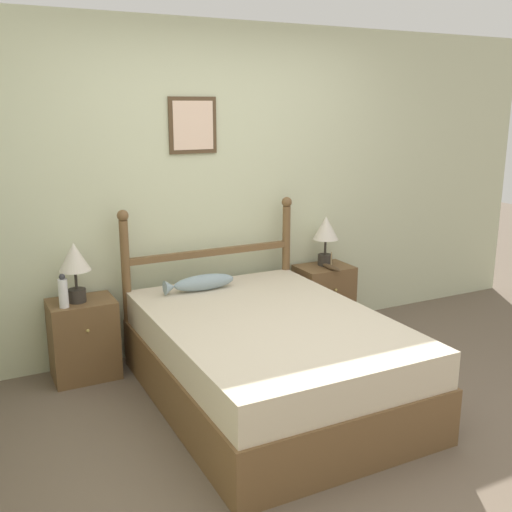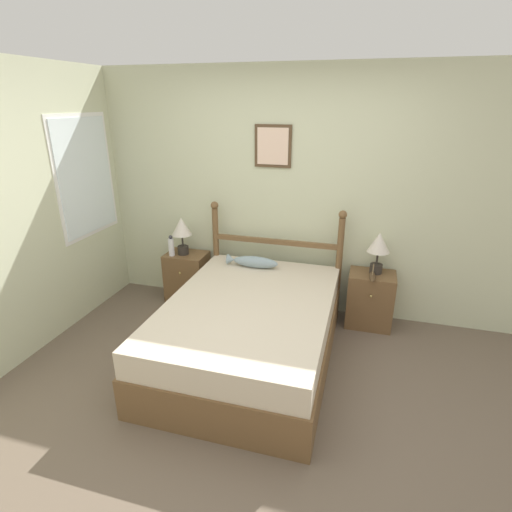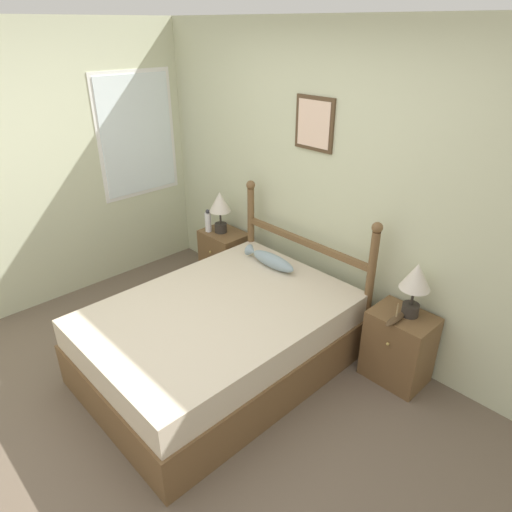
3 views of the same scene
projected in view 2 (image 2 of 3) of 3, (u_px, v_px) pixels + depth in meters
ground_plane at (245, 404)px, 3.10m from camera, size 16.00×16.00×0.00m
wall_back at (293, 195)px, 4.19m from camera, size 6.40×0.08×2.55m
bed at (249, 331)px, 3.56m from camera, size 1.42×2.01×0.58m
headboard at (275, 254)px, 4.29m from camera, size 1.44×0.08×1.19m
nightstand_left at (188, 277)px, 4.64m from camera, size 0.46×0.37×0.58m
nightstand_right at (370, 299)px, 4.11m from camera, size 0.46×0.37×0.58m
table_lamp_left at (182, 230)px, 4.42m from camera, size 0.22×0.22×0.43m
table_lamp_right at (379, 246)px, 3.92m from camera, size 0.22×0.22×0.43m
bottle at (171, 246)px, 4.44m from camera, size 0.06×0.06×0.24m
model_boat at (372, 276)px, 3.90m from camera, size 0.06×0.25×0.15m
fish_pillow at (253, 262)px, 4.14m from camera, size 0.54×0.12×0.12m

